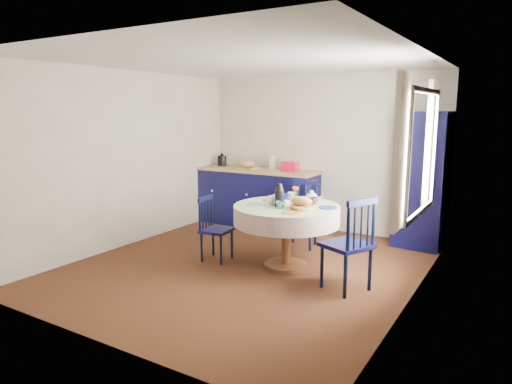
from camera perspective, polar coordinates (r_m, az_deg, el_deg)
floor at (r=5.81m, az=-1.23°, el=-9.27°), size 4.50×4.50×0.00m
ceiling at (r=5.51m, az=-1.33°, el=16.05°), size 4.50×4.50×0.00m
wall_back at (r=7.51m, az=8.00°, el=4.83°), size 4.00×0.02×2.50m
wall_left at (r=6.80m, az=-15.68°, el=4.01°), size 0.02×4.50×2.50m
wall_right at (r=4.77m, az=19.45°, el=1.35°), size 0.02×4.50×2.50m
window at (r=5.04m, az=19.83°, el=4.91°), size 0.10×1.74×1.45m
kitchen_counter at (r=7.76m, az=0.03°, el=-0.54°), size 2.17×0.70×1.20m
pantry_cabinet at (r=6.82m, az=20.01°, el=1.34°), size 0.71×0.54×1.92m
dining_table at (r=5.61m, az=3.90°, el=-2.93°), size 1.30×1.30×1.07m
chair_left at (r=5.98m, az=-5.25°, el=-4.53°), size 0.40×0.41×0.83m
chair_far at (r=6.58m, az=5.82°, el=-2.68°), size 0.49×0.47×0.94m
chair_right at (r=5.02m, az=11.62°, el=-6.34°), size 0.59×0.61×1.04m
mug_a at (r=5.62m, az=2.14°, el=-1.06°), size 0.14×0.14×0.11m
mug_b at (r=5.38m, az=2.95°, el=-1.65°), size 0.10×0.10×0.09m
mug_c at (r=5.67m, az=7.16°, el=-1.12°), size 0.11×0.11×0.09m
mug_d at (r=5.94m, az=4.47°, el=-0.51°), size 0.11×0.11×0.10m
cobalt_bowl at (r=5.95m, az=3.40°, el=-0.65°), size 0.26×0.26×0.06m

